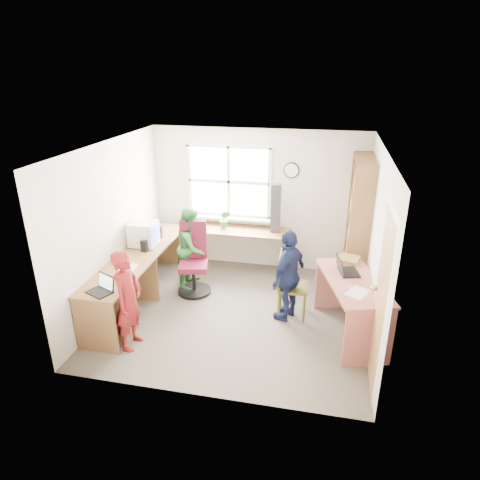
{
  "coord_description": "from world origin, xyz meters",
  "views": [
    {
      "loc": [
        1.16,
        -5.19,
        3.34
      ],
      "look_at": [
        0.0,
        0.25,
        1.05
      ],
      "focal_mm": 32.0,
      "sensor_mm": 36.0,
      "label": 1
    }
  ],
  "objects_px": {
    "bookshelf": "(358,229)",
    "person_green": "(192,247)",
    "cd_tower": "(276,208)",
    "potted_plant": "(225,220)",
    "l_desk": "(141,286)",
    "laptop_right": "(345,269)",
    "person_red": "(128,300)",
    "crt_monitor": "(144,234)",
    "right_desk": "(352,295)",
    "swivel_chair": "(194,262)",
    "laptop_left": "(102,288)",
    "wooden_chair": "(288,283)",
    "person_navy": "(289,276)"
  },
  "relations": [
    {
      "from": "bookshelf",
      "to": "person_green",
      "type": "relative_size",
      "value": 1.61
    },
    {
      "from": "cd_tower",
      "to": "potted_plant",
      "type": "height_order",
      "value": "cd_tower"
    },
    {
      "from": "l_desk",
      "to": "laptop_right",
      "type": "xyz_separation_m",
      "value": [
        2.77,
        0.31,
        0.39
      ]
    },
    {
      "from": "person_red",
      "to": "crt_monitor",
      "type": "bearing_deg",
      "value": 17.43
    },
    {
      "from": "right_desk",
      "to": "laptop_right",
      "type": "height_order",
      "value": "laptop_right"
    },
    {
      "from": "swivel_chair",
      "to": "potted_plant",
      "type": "relative_size",
      "value": 3.45
    },
    {
      "from": "bookshelf",
      "to": "laptop_left",
      "type": "bearing_deg",
      "value": -144.7
    },
    {
      "from": "crt_monitor",
      "to": "l_desk",
      "type": "bearing_deg",
      "value": -70.98
    },
    {
      "from": "swivel_chair",
      "to": "laptop_right",
      "type": "distance_m",
      "value": 2.35
    },
    {
      "from": "bookshelf",
      "to": "person_green",
      "type": "bearing_deg",
      "value": -170.1
    },
    {
      "from": "person_green",
      "to": "swivel_chair",
      "type": "bearing_deg",
      "value": -155.09
    },
    {
      "from": "l_desk",
      "to": "person_red",
      "type": "height_order",
      "value": "person_red"
    },
    {
      "from": "crt_monitor",
      "to": "laptop_left",
      "type": "xyz_separation_m",
      "value": [
        0.08,
        -1.45,
        -0.15
      ]
    },
    {
      "from": "bookshelf",
      "to": "potted_plant",
      "type": "distance_m",
      "value": 2.18
    },
    {
      "from": "laptop_left",
      "to": "laptop_right",
      "type": "bearing_deg",
      "value": 44.56
    },
    {
      "from": "swivel_chair",
      "to": "potted_plant",
      "type": "bearing_deg",
      "value": 58.61
    },
    {
      "from": "l_desk",
      "to": "laptop_left",
      "type": "distance_m",
      "value": 0.82
    },
    {
      "from": "person_green",
      "to": "wooden_chair",
      "type": "bearing_deg",
      "value": -108.36
    },
    {
      "from": "right_desk",
      "to": "crt_monitor",
      "type": "distance_m",
      "value": 3.19
    },
    {
      "from": "swivel_chair",
      "to": "laptop_left",
      "type": "height_order",
      "value": "swivel_chair"
    },
    {
      "from": "right_desk",
      "to": "laptop_right",
      "type": "relative_size",
      "value": 3.94
    },
    {
      "from": "potted_plant",
      "to": "right_desk",
      "type": "bearing_deg",
      "value": -37.27
    },
    {
      "from": "swivel_chair",
      "to": "crt_monitor",
      "type": "relative_size",
      "value": 2.86
    },
    {
      "from": "crt_monitor",
      "to": "cd_tower",
      "type": "relative_size",
      "value": 0.48
    },
    {
      "from": "person_red",
      "to": "wooden_chair",
      "type": "bearing_deg",
      "value": -56.53
    },
    {
      "from": "right_desk",
      "to": "laptop_left",
      "type": "height_order",
      "value": "laptop_left"
    },
    {
      "from": "laptop_left",
      "to": "person_navy",
      "type": "height_order",
      "value": "person_navy"
    },
    {
      "from": "l_desk",
      "to": "person_green",
      "type": "bearing_deg",
      "value": 67.57
    },
    {
      "from": "l_desk",
      "to": "bookshelf",
      "type": "height_order",
      "value": "bookshelf"
    },
    {
      "from": "right_desk",
      "to": "laptop_left",
      "type": "xyz_separation_m",
      "value": [
        -3.03,
        -0.85,
        0.22
      ]
    },
    {
      "from": "wooden_chair",
      "to": "crt_monitor",
      "type": "bearing_deg",
      "value": 170.19
    },
    {
      "from": "person_red",
      "to": "person_green",
      "type": "xyz_separation_m",
      "value": [
        0.26,
        1.75,
        -0.0
      ]
    },
    {
      "from": "l_desk",
      "to": "crt_monitor",
      "type": "bearing_deg",
      "value": 108.4
    },
    {
      "from": "right_desk",
      "to": "cd_tower",
      "type": "bearing_deg",
      "value": 110.24
    },
    {
      "from": "l_desk",
      "to": "laptop_left",
      "type": "relative_size",
      "value": 7.86
    },
    {
      "from": "wooden_chair",
      "to": "person_navy",
      "type": "bearing_deg",
      "value": -82.87
    },
    {
      "from": "right_desk",
      "to": "bookshelf",
      "type": "distance_m",
      "value": 1.42
    },
    {
      "from": "crt_monitor",
      "to": "laptop_right",
      "type": "relative_size",
      "value": 1.03
    },
    {
      "from": "right_desk",
      "to": "wooden_chair",
      "type": "distance_m",
      "value": 0.91
    },
    {
      "from": "person_navy",
      "to": "swivel_chair",
      "type": "bearing_deg",
      "value": -84.22
    },
    {
      "from": "wooden_chair",
      "to": "laptop_left",
      "type": "distance_m",
      "value": 2.48
    },
    {
      "from": "cd_tower",
      "to": "right_desk",
      "type": "bearing_deg",
      "value": -58.59
    },
    {
      "from": "crt_monitor",
      "to": "laptop_right",
      "type": "xyz_separation_m",
      "value": [
        3.01,
        -0.41,
        -0.09
      ]
    },
    {
      "from": "crt_monitor",
      "to": "laptop_left",
      "type": "relative_size",
      "value": 1.05
    },
    {
      "from": "right_desk",
      "to": "cd_tower",
      "type": "relative_size",
      "value": 1.85
    },
    {
      "from": "swivel_chair",
      "to": "laptop_right",
      "type": "xyz_separation_m",
      "value": [
        2.26,
        -0.52,
        0.37
      ]
    },
    {
      "from": "laptop_left",
      "to": "person_red",
      "type": "bearing_deg",
      "value": 27.72
    },
    {
      "from": "wooden_chair",
      "to": "person_navy",
      "type": "xyz_separation_m",
      "value": [
        0.01,
        -0.08,
        0.15
      ]
    },
    {
      "from": "l_desk",
      "to": "person_navy",
      "type": "xyz_separation_m",
      "value": [
        2.03,
        0.35,
        0.2
      ]
    },
    {
      "from": "crt_monitor",
      "to": "person_red",
      "type": "xyz_separation_m",
      "value": [
        0.4,
        -1.44,
        -0.29
      ]
    }
  ]
}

